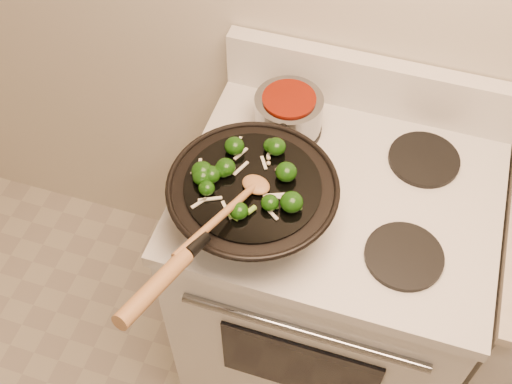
% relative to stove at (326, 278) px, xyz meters
% --- Properties ---
extents(stove, '(0.78, 0.67, 1.08)m').
position_rel_stove_xyz_m(stove, '(0.00, 0.00, 0.00)').
color(stove, silver).
rests_on(stove, ground).
extents(wok, '(0.39, 0.64, 0.24)m').
position_rel_stove_xyz_m(wok, '(-0.18, -0.16, 0.53)').
color(wok, black).
rests_on(wok, stove).
extents(stirfry, '(0.27, 0.24, 0.04)m').
position_rel_stove_xyz_m(stirfry, '(-0.20, -0.15, 0.60)').
color(stirfry, '#103508').
rests_on(stirfry, wok).
extents(wooden_spoon, '(0.13, 0.30, 0.08)m').
position_rel_stove_xyz_m(wooden_spoon, '(-0.19, -0.23, 0.61)').
color(wooden_spoon, '#9A673C').
rests_on(wooden_spoon, wok).
extents(saucepan, '(0.18, 0.28, 0.10)m').
position_rel_stove_xyz_m(saucepan, '(-0.18, 0.15, 0.51)').
color(saucepan, gray).
rests_on(saucepan, stove).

